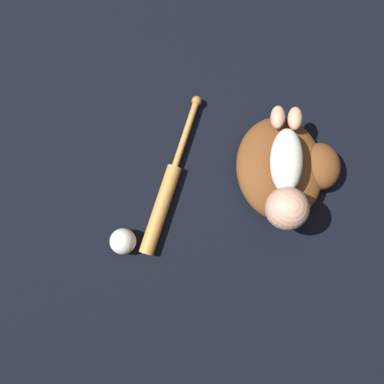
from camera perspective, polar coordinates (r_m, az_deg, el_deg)
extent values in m
plane|color=black|center=(1.22, 10.31, 3.19)|extent=(6.00, 6.00, 0.00)
ellipsoid|color=brown|center=(1.18, 13.17, 3.59)|extent=(0.38, 0.33, 0.10)
ellipsoid|color=brown|center=(1.22, 18.97, 3.75)|extent=(0.17, 0.15, 0.10)
ellipsoid|color=silver|center=(1.10, 14.19, 4.65)|extent=(0.20, 0.11, 0.08)
sphere|color=tan|center=(1.05, 14.26, -2.44)|extent=(0.12, 0.12, 0.12)
ellipsoid|color=tan|center=(1.16, 15.43, 10.74)|extent=(0.08, 0.05, 0.04)
ellipsoid|color=tan|center=(1.15, 12.93, 11.03)|extent=(0.08, 0.05, 0.04)
cylinder|color=#C6843D|center=(1.15, -4.81, -2.69)|extent=(0.29, 0.08, 0.05)
cylinder|color=#C6843D|center=(1.21, -0.95, 8.90)|extent=(0.23, 0.05, 0.02)
sphere|color=#A97034|center=(1.25, 0.71, 13.68)|extent=(0.03, 0.03, 0.03)
sphere|color=white|center=(1.14, -10.47, -7.40)|extent=(0.08, 0.08, 0.08)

